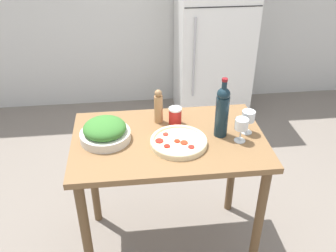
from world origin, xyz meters
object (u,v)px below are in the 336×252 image
object	(u,v)px
wine_bottle	(222,110)
homemade_pizza	(179,142)
pepper_mill	(158,107)
salad_bowl	(105,131)
refrigerator	(213,37)
wine_glass_far	(248,117)
salt_canister	(175,116)
wine_glass_near	(241,125)

from	to	relation	value
wine_bottle	homemade_pizza	distance (m)	0.31
pepper_mill	salad_bowl	bearing A→B (deg)	-152.79
refrigerator	wine_glass_far	size ratio (longest dim) A/B	12.02
salt_canister	homemade_pizza	bearing A→B (deg)	-92.42
refrigerator	salad_bowl	distance (m)	2.09
pepper_mill	wine_glass_near	bearing A→B (deg)	-30.89
wine_glass_near	salad_bowl	bearing A→B (deg)	172.60
wine_glass_near	salt_canister	size ratio (longest dim) A/B	1.35
pepper_mill	salt_canister	xyz separation A→B (m)	(0.10, -0.03, -0.05)
refrigerator	salt_canister	distance (m)	1.79
wine_glass_far	pepper_mill	world-z (taller)	pepper_mill
salt_canister	refrigerator	bearing A→B (deg)	69.96
homemade_pizza	salt_canister	world-z (taller)	salt_canister
wine_glass_near	salad_bowl	size ratio (longest dim) A/B	0.50
refrigerator	wine_glass_far	world-z (taller)	refrigerator
wine_glass_far	salt_canister	distance (m)	0.44
wine_bottle	wine_glass_far	bearing A→B (deg)	1.80
salt_canister	pepper_mill	bearing A→B (deg)	162.84
wine_bottle	wine_glass_near	distance (m)	0.14
refrigerator	wine_glass_near	world-z (taller)	refrigerator
wine_glass_near	pepper_mill	bearing A→B (deg)	149.11
wine_glass_far	salad_bowl	size ratio (longest dim) A/B	0.50
salad_bowl	wine_glass_far	bearing A→B (deg)	-1.25
wine_bottle	wine_glass_far	xyz separation A→B (m)	(0.16, 0.01, -0.06)
wine_glass_near	homemade_pizza	size ratio (longest dim) A/B	0.45
refrigerator	salad_bowl	bearing A→B (deg)	-119.75
refrigerator	salad_bowl	xyz separation A→B (m)	(-1.04, -1.81, 0.08)
salt_canister	salad_bowl	bearing A→B (deg)	-162.22
wine_bottle	salad_bowl	size ratio (longest dim) A/B	1.25
salad_bowl	homemade_pizza	size ratio (longest dim) A/B	0.89
wine_bottle	homemade_pizza	size ratio (longest dim) A/B	1.11
pepper_mill	salt_canister	size ratio (longest dim) A/B	2.06
wine_bottle	salad_bowl	world-z (taller)	wine_bottle
pepper_mill	salt_canister	distance (m)	0.12
salt_canister	wine_glass_far	bearing A→B (deg)	-20.59
refrigerator	homemade_pizza	size ratio (longest dim) A/B	5.35
wine_bottle	pepper_mill	world-z (taller)	wine_bottle
wine_glass_far	salt_canister	size ratio (longest dim) A/B	1.35
salad_bowl	salt_canister	bearing A→B (deg)	17.78
refrigerator	salad_bowl	world-z (taller)	refrigerator
wine_glass_far	salt_canister	bearing A→B (deg)	159.41
wine_glass_far	pepper_mill	bearing A→B (deg)	160.06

